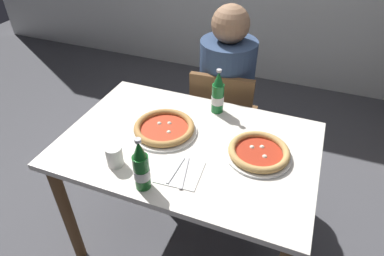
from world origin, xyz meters
The scene contains 10 objects.
ground_plane centered at (0.00, 0.00, 0.00)m, with size 8.00×8.00×0.00m, color #4C4C51.
dining_table_main centered at (0.00, 0.00, 0.64)m, with size 1.20×0.80×0.75m.
chair_behind_table centered at (0.00, 0.61, 0.48)m, with size 0.43×0.43×0.85m.
diner_seated centered at (-0.01, 0.66, 0.58)m, with size 0.34×0.34×1.21m.
pizza_margherita_near centered at (-0.14, 0.03, 0.77)m, with size 0.33×0.33×0.04m.
pizza_marinara_far centered at (0.33, 0.03, 0.77)m, with size 0.30×0.30×0.04m.
beer_bottle_left centered at (-0.07, -0.33, 0.85)m, with size 0.07×0.07×0.25m.
beer_bottle_center centered at (0.05, 0.30, 0.85)m, with size 0.07×0.07×0.25m.
napkin_with_cutlery centered at (0.04, -0.20, 0.75)m, with size 0.19×0.19×0.01m.
paper_cup centered at (-0.24, -0.26, 0.80)m, with size 0.07×0.07×0.10m, color white.
Camera 1 is at (0.46, -1.12, 1.76)m, focal length 31.02 mm.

